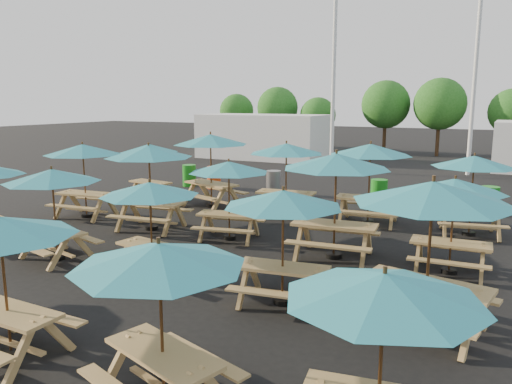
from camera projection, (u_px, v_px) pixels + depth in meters
The scene contains 31 objects.
ground at pixel (230, 242), 13.16m from camera, with size 120.00×120.00×0.00m, color black.
picnic_unit_2 at pixel (83, 153), 15.63m from camera, with size 2.62×2.62×2.35m.
picnic_unit_3 at pixel (149, 151), 18.39m from camera, with size 2.40×2.40×2.12m.
picnic_unit_5 at pixel (52, 180), 11.39m from camera, with size 2.61×2.61×2.16m.
picnic_unit_6 at pixel (149, 155), 14.07m from camera, with size 2.82×2.82×2.46m.
picnic_unit_7 at pixel (211, 143), 17.13m from camera, with size 3.21×3.21×2.56m.
picnic_unit_8 at pixel (0, 233), 6.96m from camera, with size 2.15×2.15×2.11m.
picnic_unit_9 at pixel (150, 193), 10.30m from camera, with size 2.34×2.34×2.04m.
picnic_unit_10 at pixel (229, 171), 13.10m from camera, with size 2.56×2.56×2.13m.
picnic_unit_11 at pixel (286, 152), 15.81m from camera, with size 2.67×2.67×2.37m.
picnic_unit_12 at pixel (159, 263), 5.82m from camera, with size 2.59×2.59×2.07m.
picnic_unit_13 at pixel (283, 204), 8.84m from camera, with size 2.44×2.44×2.14m.
picnic_unit_14 at pixel (336, 166), 11.46m from camera, with size 2.78×2.78×2.51m.
picnic_unit_15 at pixel (370, 153), 14.76m from camera, with size 2.71×2.71×2.44m.
picnic_unit_16 at pixel (384, 295), 4.93m from camera, with size 2.35×2.35×2.03m.
picnic_unit_17 at pixel (432, 199), 7.68m from camera, with size 2.89×2.89×2.48m.
picnic_unit_18 at pixel (455, 190), 10.47m from camera, with size 2.21×2.21×2.09m.
picnic_unit_19 at pixel (474, 165), 13.49m from camera, with size 2.67×2.67×2.23m.
waste_bin_0 at pixel (189, 175), 21.69m from camera, with size 0.58×0.58×0.94m, color #188519.
waste_bin_1 at pixel (214, 177), 21.14m from camera, with size 0.58×0.58×0.94m, color red.
waste_bin_2 at pixel (273, 182), 19.86m from camera, with size 0.58×0.58×0.94m, color gray.
waste_bin_3 at pixel (379, 193), 17.65m from camera, with size 0.58×0.58×0.94m, color #188519.
waste_bin_4 at pixel (489, 201), 16.20m from camera, with size 0.58×0.58×0.94m, color #188519.
mast_0 at pixel (334, 54), 25.21m from camera, with size 0.20×0.20×12.00m, color silver.
mast_1 at pixel (477, 52), 24.02m from camera, with size 0.20×0.20×12.00m, color silver.
event_tent_0 at pixel (263, 136), 32.24m from camera, with size 8.00×4.00×2.80m, color silver.
tree_0 at pixel (237, 111), 41.06m from camera, with size 2.80×2.80×4.24m.
tree_1 at pixel (277, 108), 37.87m from camera, with size 3.11×3.11×4.72m.
tree_2 at pixel (318, 115), 36.24m from camera, with size 2.59×2.59×3.93m.
tree_3 at pixel (386, 105), 34.93m from camera, with size 3.36×3.36×5.09m.
tree_4 at pixel (440, 104), 32.87m from camera, with size 3.41×3.41×5.17m.
Camera 1 is at (6.45, -10.97, 3.68)m, focal length 35.00 mm.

